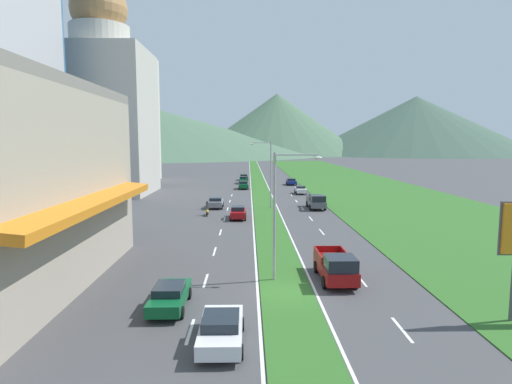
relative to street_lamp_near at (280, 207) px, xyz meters
The scene contains 40 objects.
ground_plane 5.45m from the street_lamp_near, 84.12° to the right, with size 600.00×600.00×0.00m, color #424244.
grass_median 57.78m from the street_lamp_near, 89.75° to the left, with size 3.20×240.00×0.06m, color #2D6023.
grass_verge_right 61.43m from the street_lamp_near, 70.10° to the left, with size 24.00×240.00×0.06m, color #2D6023.
lane_dash_left_2 10.15m from the street_lamp_near, 123.01° to the right, with size 0.16×2.80×0.01m, color silver.
lane_dash_left_3 6.87m from the street_lamp_near, behind, with size 0.16×2.80×0.01m, color silver.
lane_dash_left_4 10.16m from the street_lamp_near, 122.94° to the left, with size 0.16×2.80×0.01m, color silver.
lane_dash_left_5 16.47m from the street_lamp_near, 107.96° to the left, with size 0.16×2.80×0.01m, color silver.
lane_dash_left_6 23.47m from the street_lamp_near, 102.20° to the left, with size 0.16×2.80×0.01m, color silver.
lane_dash_left_7 30.70m from the street_lamp_near, 99.21° to the left, with size 0.16×2.80×0.01m, color silver.
lane_dash_left_8 38.02m from the street_lamp_near, 97.39° to the left, with size 0.16×2.80×0.01m, color silver.
lane_dash_left_9 45.40m from the street_lamp_near, 96.17° to the left, with size 0.16×2.80×0.01m, color silver.
lane_dash_right_2 10.40m from the street_lamp_near, 54.38° to the right, with size 0.16×2.80×0.01m, color silver.
lane_dash_right_3 7.23m from the street_lamp_near, ahead, with size 0.16×2.80×0.01m, color silver.
lane_dash_right_4 10.41m from the street_lamp_near, 54.46° to the left, with size 0.16×2.80×0.01m, color silver.
lane_dash_right_5 16.62m from the street_lamp_near, 70.33° to the left, with size 0.16×2.80×0.01m, color silver.
lane_dash_right_6 23.58m from the street_lamp_near, 76.59° to the left, with size 0.16×2.80×0.01m, color silver.
lane_dash_right_7 30.78m from the street_lamp_near, 79.86° to the left, with size 0.16×2.80×0.01m, color silver.
lane_dash_right_8 38.09m from the street_lamp_near, 81.86° to the left, with size 0.16×2.80×0.01m, color silver.
lane_dash_right_9 45.45m from the street_lamp_near, 83.20° to the left, with size 0.16×2.80×0.01m, color silver.
edge_line_median_left 57.80m from the street_lamp_near, 91.49° to the left, with size 0.16×240.00×0.01m, color silver.
edge_line_median_right 57.82m from the street_lamp_near, 88.01° to the left, with size 0.16×240.00×0.01m, color silver.
domed_building 55.98m from the street_lamp_near, 119.48° to the left, with size 15.88×15.88×35.95m.
midrise_colored 80.15m from the street_lamp_near, 112.11° to the left, with size 12.33×12.33×28.59m, color beige.
hill_far_left 277.76m from the street_lamp_near, 104.71° to the left, with size 236.69×236.69×33.19m, color #47664C.
hill_far_center 283.29m from the street_lamp_near, 86.17° to the left, with size 125.10×125.10×43.51m, color #47664C.
hill_far_right 305.52m from the street_lamp_near, 67.04° to the left, with size 162.60×162.60×41.69m, color #3D5647.
street_lamp_near is the anchor object (origin of this frame).
street_lamp_mid 30.56m from the street_lamp_near, 88.67° to the left, with size 2.93×0.28×9.07m.
car_0 31.85m from the street_lamp_near, 101.90° to the left, with size 2.01×4.02×1.47m.
car_1 62.84m from the street_lamp_near, 83.53° to the left, with size 2.04×4.14×1.37m.
car_2 54.90m from the street_lamp_near, 93.08° to the left, with size 1.92×4.13×1.56m.
car_3 10.28m from the street_lamp_near, 110.39° to the right, with size 2.01×4.39×1.40m.
car_4 47.40m from the street_lamp_near, 81.33° to the left, with size 1.86×4.10×1.39m.
car_5 8.86m from the street_lamp_near, 144.08° to the right, with size 1.91×4.53×1.37m.
car_7 23.20m from the street_lamp_near, 98.19° to the left, with size 1.90×4.34×1.51m.
car_8 65.91m from the street_lamp_near, 92.70° to the left, with size 1.86×4.68×1.57m.
car_9 73.88m from the street_lamp_near, 92.39° to the left, with size 1.99×4.08×1.42m.
pickup_truck_0 30.93m from the street_lamp_near, 76.48° to the left, with size 2.18×5.40×2.00m.
pickup_truck_1 5.32m from the street_lamp_near, ahead, with size 2.18×5.40×2.00m.
motorcycle_rider 26.22m from the street_lamp_near, 105.90° to the left, with size 0.36×2.00×1.80m.
Camera 1 is at (-2.31, -24.48, 9.00)m, focal length 29.81 mm.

